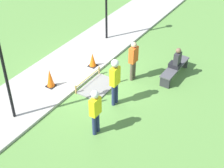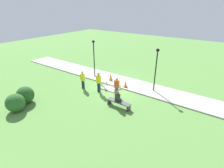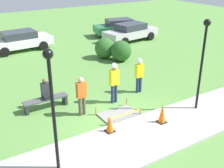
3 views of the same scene
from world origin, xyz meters
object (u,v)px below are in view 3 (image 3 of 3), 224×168
at_px(parked_car_green, 119,27).
at_px(worker_supervisor, 114,79).
at_px(parked_car_white, 20,40).
at_px(bystander_in_orange_shirt, 82,94).
at_px(parked_car_silver, 131,32).
at_px(traffic_cone_near_patch, 110,124).
at_px(lamppost_near, 203,52).
at_px(person_seated_on_bench, 46,90).
at_px(lamppost_far, 52,95).
at_px(worker_assistant, 139,73).
at_px(park_bench, 46,101).
at_px(traffic_cone_far_patch, 162,114).

bearing_deg(parked_car_green, worker_supervisor, -111.82).
bearing_deg(parked_car_white, bystander_in_orange_shirt, -95.77).
xyz_separation_m(worker_supervisor, parked_car_silver, (7.06, 8.57, -0.41)).
bearing_deg(parked_car_green, parked_car_white, -167.65).
relative_size(traffic_cone_near_patch, lamppost_near, 0.16).
bearing_deg(parked_car_white, worker_supervisor, -86.56).
bearing_deg(parked_car_green, person_seated_on_bench, -124.01).
height_order(parked_car_green, parked_car_silver, parked_car_green).
bearing_deg(lamppost_far, person_seated_on_bench, 74.39).
height_order(worker_assistant, lamppost_near, lamppost_near).
bearing_deg(traffic_cone_near_patch, lamppost_far, -159.66).
xyz_separation_m(traffic_cone_near_patch, park_bench, (-1.31, 3.15, -0.06)).
distance_m(traffic_cone_near_patch, bystander_in_orange_shirt, 1.91).
xyz_separation_m(traffic_cone_far_patch, parked_car_green, (6.73, 13.16, 0.26)).
distance_m(traffic_cone_far_patch, parked_car_green, 14.78).
bearing_deg(lamppost_far, traffic_cone_far_patch, 4.62).
distance_m(traffic_cone_near_patch, worker_supervisor, 2.66).
bearing_deg(park_bench, person_seated_on_bench, 39.08).
height_order(person_seated_on_bench, parked_car_white, parked_car_white).
distance_m(park_bench, lamppost_near, 6.86).
bearing_deg(lamppost_near, traffic_cone_far_patch, -177.15).
relative_size(person_seated_on_bench, bystander_in_orange_shirt, 0.53).
distance_m(person_seated_on_bench, lamppost_far, 4.59).
relative_size(traffic_cone_near_patch, parked_car_green, 0.13).
bearing_deg(park_bench, worker_supervisor, -21.27).
bearing_deg(lamppost_far, traffic_cone_near_patch, 20.34).
distance_m(worker_supervisor, parked_car_silver, 11.11).
bearing_deg(parked_car_silver, traffic_cone_near_patch, -135.77).
relative_size(worker_assistant, lamppost_near, 0.46).
relative_size(worker_supervisor, lamppost_far, 0.50).
distance_m(traffic_cone_far_patch, parked_car_white, 13.35).
bearing_deg(worker_assistant, lamppost_near, -70.69).
height_order(worker_supervisor, lamppost_near, lamppost_near).
xyz_separation_m(park_bench, bystander_in_orange_shirt, (1.08, -1.34, 0.61)).
xyz_separation_m(worker_assistant, parked_car_green, (5.67, 10.27, -0.28)).
relative_size(lamppost_far, parked_car_white, 0.82).
relative_size(worker_assistant, parked_car_silver, 0.37).
xyz_separation_m(traffic_cone_near_patch, worker_supervisor, (1.50, 2.06, 0.75)).
bearing_deg(worker_supervisor, park_bench, 158.73).
relative_size(park_bench, bystander_in_orange_shirt, 1.15).
distance_m(traffic_cone_far_patch, person_seated_on_bench, 5.00).
bearing_deg(traffic_cone_near_patch, parked_car_silver, 51.17).
bearing_deg(parked_car_green, lamppost_near, -97.00).
bearing_deg(person_seated_on_bench, lamppost_far, -105.61).
distance_m(lamppost_near, lamppost_far, 6.50).
bearing_deg(worker_assistant, lamppost_far, -149.51).
relative_size(worker_assistant, parked_car_green, 0.38).
bearing_deg(parked_car_silver, person_seated_on_bench, -149.80).
height_order(worker_supervisor, bystander_in_orange_shirt, worker_supervisor).
height_order(person_seated_on_bench, parked_car_green, parked_car_green).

